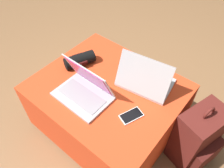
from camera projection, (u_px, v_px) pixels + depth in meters
ground_plane at (108, 125)px, 1.75m from camera, size 14.00×14.00×0.00m
ottoman at (108, 108)px, 1.58m from camera, size 0.92×0.78×0.46m
laptop_near at (85, 89)px, 1.33m from camera, size 0.34×0.24×0.24m
laptop_far at (145, 80)px, 1.38m from camera, size 0.37×0.29×0.24m
cell_phone at (131, 116)px, 1.25m from camera, size 0.12×0.15×0.01m
backpack at (197, 138)px, 1.43m from camera, size 0.31×0.34×0.54m
wrist_brace at (80, 60)px, 1.52m from camera, size 0.16×0.23×0.09m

